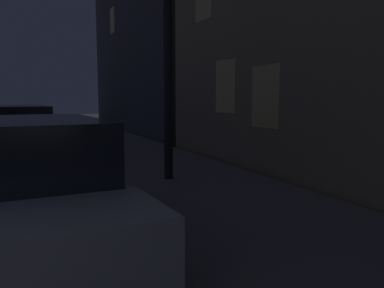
{
  "coord_description": "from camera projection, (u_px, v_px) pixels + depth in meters",
  "views": [
    {
      "loc": [
        2.96,
        0.49,
        1.64
      ],
      "look_at": [
        4.04,
        2.95,
        1.32
      ],
      "focal_mm": 36.81,
      "sensor_mm": 36.0,
      "label": 1
    }
  ],
  "objects": [
    {
      "name": "car_silver",
      "position": [
        11.0,
        192.0,
        3.85
      ],
      "size": [
        2.27,
        4.13,
        1.43
      ],
      "color": "#B7B7BF",
      "rests_on": "ground"
    },
    {
      "name": "car_black",
      "position": [
        15.0,
        135.0,
        9.7
      ],
      "size": [
        2.14,
        4.57,
        1.43
      ],
      "color": "black",
      "rests_on": "ground"
    }
  ]
}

